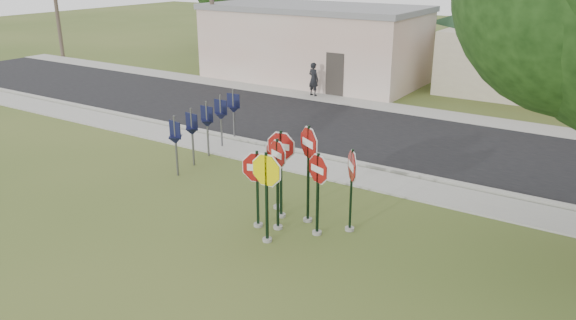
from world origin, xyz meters
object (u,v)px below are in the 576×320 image
Objects in this scene: stop_sign_center at (278,173)px; pedestrian at (314,79)px; stop_sign_yellow at (267,185)px; stop_sign_left at (257,179)px.

pedestrian is (-6.70, 13.27, -0.66)m from stop_sign_center.
stop_sign_yellow is (0.16, -0.72, -0.05)m from stop_sign_center.
pedestrian is at bearing 116.78° from stop_sign_center.
stop_sign_center reaches higher than stop_sign_yellow.
pedestrian is (-6.19, 13.44, -0.43)m from stop_sign_left.
stop_sign_center is at bearing 130.10° from pedestrian.
stop_sign_center is at bearing 102.71° from stop_sign_yellow.
stop_sign_left is 1.31× the size of pedestrian.
stop_sign_left is at bearing 140.64° from stop_sign_yellow.
stop_sign_center is 1.52× the size of pedestrian.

